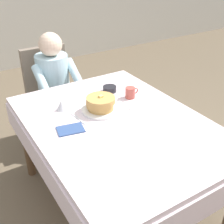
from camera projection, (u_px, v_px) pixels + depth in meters
ground_plane at (117, 200)px, 2.32m from camera, size 14.00×14.00×0.00m
dining_table_main at (117, 133)px, 2.00m from camera, size 1.12×1.52×0.74m
chair_diner at (50, 89)px, 2.90m from camera, size 0.44×0.45×0.93m
diner_person at (55, 81)px, 2.72m from camera, size 0.40×0.43×1.12m
plate_breakfast at (101, 110)px, 2.08m from camera, size 0.28×0.28×0.02m
breakfast_stack at (100, 103)px, 2.05m from camera, size 0.21×0.21×0.11m
cup_coffee at (130, 93)px, 2.24m from camera, size 0.11×0.08×0.08m
bowl_butter at (110, 89)px, 2.35m from camera, size 0.11×0.11×0.04m
syrup_pitcher at (62, 105)px, 2.08m from camera, size 0.08×0.08×0.07m
fork_left_of_plate at (79, 119)px, 1.98m from camera, size 0.03×0.18×0.00m
knife_right_of_plate at (125, 105)px, 2.16m from camera, size 0.02×0.20×0.00m
spoon_near_edge at (129, 133)px, 1.83m from camera, size 0.15×0.03×0.00m
napkin_folded at (70, 129)px, 1.86m from camera, size 0.19×0.15×0.01m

